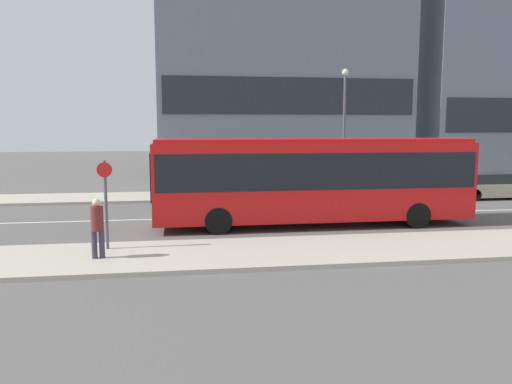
% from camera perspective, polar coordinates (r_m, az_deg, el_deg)
% --- Properties ---
extents(ground_plane, '(120.00, 120.00, 0.00)m').
position_cam_1_polar(ground_plane, '(20.73, -5.17, -2.96)').
color(ground_plane, '#595654').
extents(sidewalk_near, '(44.00, 3.50, 0.13)m').
position_cam_1_polar(sidewalk_near, '(14.63, -3.69, -7.07)').
color(sidewalk_near, '#B2A899').
rests_on(sidewalk_near, ground_plane).
extents(sidewalk_far, '(44.00, 3.50, 0.13)m').
position_cam_1_polar(sidewalk_far, '(26.89, -5.97, -0.45)').
color(sidewalk_far, '#B2A899').
rests_on(sidewalk_far, ground_plane).
extents(lane_centerline, '(41.80, 0.16, 0.01)m').
position_cam_1_polar(lane_centerline, '(20.73, -5.17, -2.94)').
color(lane_centerline, silver).
rests_on(lane_centerline, ground_plane).
extents(apartment_block_left_tower, '(16.06, 4.30, 20.36)m').
position_cam_1_polar(apartment_block_left_tower, '(33.30, 3.35, 18.57)').
color(apartment_block_left_tower, slate).
rests_on(apartment_block_left_tower, ground_plane).
extents(city_bus, '(11.94, 2.56, 3.30)m').
position_cam_1_polar(city_bus, '(18.99, 6.51, 1.85)').
color(city_bus, red).
rests_on(city_bus, ground_plane).
extents(parked_car_0, '(4.08, 1.71, 1.34)m').
position_cam_1_polar(parked_car_0, '(28.88, 25.06, 0.57)').
color(parked_car_0, '#A39E84').
rests_on(parked_car_0, ground_plane).
extents(pedestrian_near_stop, '(0.35, 0.34, 1.66)m').
position_cam_1_polar(pedestrian_near_stop, '(14.36, -17.69, -3.57)').
color(pedestrian_near_stop, '#383347').
rests_on(pedestrian_near_stop, sidewalk_near).
extents(bus_stop_sign, '(0.44, 0.12, 2.63)m').
position_cam_1_polar(bus_stop_sign, '(15.29, -16.80, -0.61)').
color(bus_stop_sign, '#4C4C51').
rests_on(bus_stop_sign, sidewalk_near).
extents(street_lamp, '(0.36, 0.36, 6.60)m').
position_cam_1_polar(street_lamp, '(26.91, 10.06, 8.28)').
color(street_lamp, '#4C4C51').
rests_on(street_lamp, sidewalk_far).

